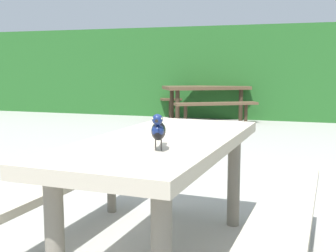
# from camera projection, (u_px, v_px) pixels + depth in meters

# --- Properties ---
(ground_plane) EXTENTS (60.00, 60.00, 0.00)m
(ground_plane) POSITION_uv_depth(u_px,v_px,m) (147.00, 246.00, 2.77)
(ground_plane) COLOR #A3A099
(hedge_wall) EXTENTS (28.00, 2.33, 2.05)m
(hedge_wall) POSITION_uv_depth(u_px,v_px,m) (267.00, 72.00, 10.27)
(hedge_wall) COLOR #235B23
(hedge_wall) RESTS_ON ground
(picnic_table_foreground) EXTENTS (1.77, 1.84, 0.74)m
(picnic_table_foreground) POSITION_uv_depth(u_px,v_px,m) (164.00, 168.00, 2.51)
(picnic_table_foreground) COLOR #B2A893
(picnic_table_foreground) RESTS_ON ground
(bird_grackle) EXTENTS (0.11, 0.28, 0.18)m
(bird_grackle) POSITION_uv_depth(u_px,v_px,m) (158.00, 130.00, 2.07)
(bird_grackle) COLOR black
(bird_grackle) RESTS_ON picnic_table_foreground
(picnic_table_mid_left) EXTENTS (2.32, 2.31, 0.74)m
(picnic_table_mid_left) POSITION_uv_depth(u_px,v_px,m) (206.00, 95.00, 9.32)
(picnic_table_mid_left) COLOR brown
(picnic_table_mid_left) RESTS_ON ground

